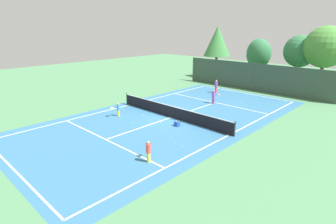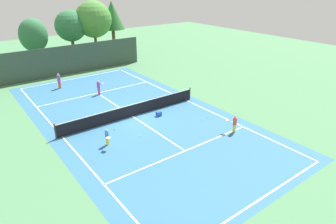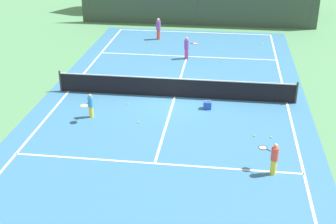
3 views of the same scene
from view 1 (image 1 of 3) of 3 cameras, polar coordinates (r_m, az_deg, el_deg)
The scene contains 21 objects.
ground_plane at distance 22.32m, azimuth 0.71°, elevation -1.17°, with size 80.00×80.00×0.00m, color #4C8456.
court_surface at distance 22.32m, azimuth 0.71°, elevation -1.16°, with size 13.00×25.00×0.01m.
tennis_net at distance 22.16m, azimuth 0.72°, elevation 0.08°, with size 11.90×0.10×1.10m.
perimeter_fence at distance 33.27m, azimuth 17.55°, elevation 7.10°, with size 18.00×0.12×3.20m.
tree_0 at distance 38.13m, azimuth 18.65°, elevation 11.60°, with size 3.21×2.85×5.76m.
tree_1 at distance 40.61m, azimuth 10.40°, elevation 14.55°, with size 3.82×3.82×7.39m.
tree_3 at distance 37.19m, azimuth 26.18°, elevation 11.46°, with size 3.88×3.88×6.32m.
tree_4 at distance 35.71m, azimuth 30.40°, elevation 11.77°, with size 4.66×4.66×7.37m.
player_0 at distance 26.65m, azimuth 9.62°, elevation 3.28°, with size 0.87×0.49×1.36m.
player_1 at distance 14.96m, azimuth -4.17°, elevation -8.25°, with size 0.77×0.72×1.25m.
player_2 at distance 31.08m, azimuth 10.14°, elevation 5.37°, with size 0.32×0.32×1.48m.
player_3 at distance 22.89m, azimuth -10.57°, elevation 0.57°, with size 0.46×0.83×1.13m.
ball_crate at distance 20.36m, azimuth 1.93°, elevation -2.50°, with size 0.37×0.31×0.43m.
tennis_ball_0 at distance 16.92m, azimuth 3.22°, elevation -7.38°, with size 0.07×0.07×0.07m, color #CCE533.
tennis_ball_1 at distance 27.84m, azimuth 22.08°, elevation 1.39°, with size 0.07×0.07×0.07m, color #CCE533.
tennis_ball_2 at distance 17.36m, azimuth 1.54°, elevation -6.68°, with size 0.07×0.07×0.07m, color #CCE533.
tennis_ball_3 at distance 21.19m, azimuth -7.54°, elevation -2.26°, with size 0.07×0.07×0.07m, color #CCE533.
tennis_ball_4 at distance 25.40m, azimuth 12.95°, elevation 0.79°, with size 0.07×0.07×0.07m, color #CCE533.
tennis_ball_5 at distance 25.83m, azimuth 13.73°, elevation 1.01°, with size 0.07×0.07×0.07m, color #CCE533.
tennis_ball_6 at distance 27.32m, azimuth 15.25°, elevation 1.78°, with size 0.07×0.07×0.07m, color #CCE533.
tennis_ball_7 at distance 23.01m, azimuth -5.22°, elevation -0.57°, with size 0.07×0.07×0.07m, color #CCE533.
Camera 1 is at (14.42, -15.47, 7.14)m, focal length 28.78 mm.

